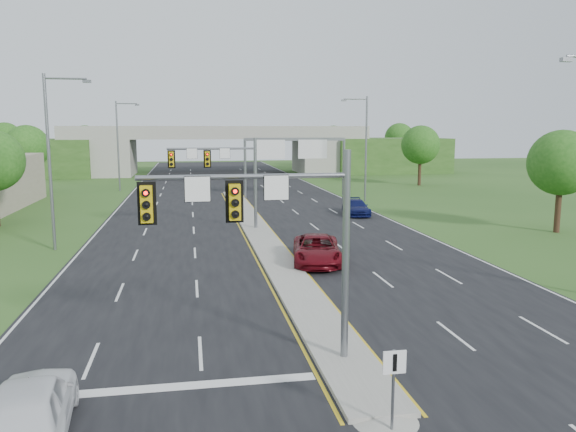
# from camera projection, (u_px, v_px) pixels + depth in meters

# --- Properties ---
(ground) EXTENTS (240.00, 240.00, 0.00)m
(ground) POSITION_uv_depth(u_px,v_px,m) (344.00, 361.00, 18.67)
(ground) COLOR #2C4F1C
(ground) RESTS_ON ground
(road) EXTENTS (24.00, 160.00, 0.02)m
(road) POSITION_uv_depth(u_px,v_px,m) (243.00, 211.00, 52.73)
(road) COLOR black
(road) RESTS_ON ground
(median) EXTENTS (2.00, 54.00, 0.16)m
(median) POSITION_uv_depth(u_px,v_px,m) (259.00, 233.00, 41.03)
(median) COLOR gray
(median) RESTS_ON road
(median_nose) EXTENTS (2.00, 2.00, 0.16)m
(median_nose) POSITION_uv_depth(u_px,v_px,m) (385.00, 419.00, 14.76)
(median_nose) COLOR gray
(median_nose) RESTS_ON road
(lane_markings) EXTENTS (23.72, 160.00, 0.01)m
(lane_markings) POSITION_uv_depth(u_px,v_px,m) (243.00, 221.00, 46.70)
(lane_markings) COLOR gold
(lane_markings) RESTS_ON road
(signal_mast_near) EXTENTS (6.62, 0.60, 7.00)m
(signal_mast_near) POSITION_uv_depth(u_px,v_px,m) (277.00, 223.00, 17.48)
(signal_mast_near) COLOR slate
(signal_mast_near) RESTS_ON ground
(signal_mast_far) EXTENTS (6.62, 0.60, 7.00)m
(signal_mast_far) POSITION_uv_depth(u_px,v_px,m) (225.00, 168.00, 41.81)
(signal_mast_far) COLOR slate
(signal_mast_far) RESTS_ON ground
(keep_right_sign) EXTENTS (0.60, 0.13, 2.20)m
(keep_right_sign) POSITION_uv_depth(u_px,v_px,m) (394.00, 376.00, 14.03)
(keep_right_sign) COLOR slate
(keep_right_sign) RESTS_ON ground
(sign_gantry) EXTENTS (11.58, 0.44, 6.67)m
(sign_gantry) POSITION_uv_depth(u_px,v_px,m) (294.00, 151.00, 62.72)
(sign_gantry) COLOR slate
(sign_gantry) RESTS_ON ground
(overpass) EXTENTS (80.00, 14.00, 8.10)m
(overpass) POSITION_uv_depth(u_px,v_px,m) (218.00, 153.00, 95.97)
(overpass) COLOR gray
(overpass) RESTS_ON ground
(lightpole_l_mid) EXTENTS (2.85, 0.25, 11.00)m
(lightpole_l_mid) POSITION_uv_depth(u_px,v_px,m) (52.00, 154.00, 34.91)
(lightpole_l_mid) COLOR slate
(lightpole_l_mid) RESTS_ON ground
(lightpole_l_far) EXTENTS (2.85, 0.25, 11.00)m
(lightpole_l_far) POSITION_uv_depth(u_px,v_px,m) (119.00, 142.00, 68.97)
(lightpole_l_far) COLOR slate
(lightpole_l_far) RESTS_ON ground
(lightpole_r_far) EXTENTS (2.85, 0.25, 11.00)m
(lightpole_r_far) POSITION_uv_depth(u_px,v_px,m) (364.00, 144.00, 58.93)
(lightpole_r_far) COLOR slate
(lightpole_r_far) RESTS_ON ground
(tree_l_mid) EXTENTS (5.20, 5.20, 8.12)m
(tree_l_mid) POSITION_uv_depth(u_px,v_px,m) (27.00, 147.00, 67.23)
(tree_l_mid) COLOR #382316
(tree_l_mid) RESTS_ON ground
(tree_r_near) EXTENTS (4.80, 4.80, 7.60)m
(tree_r_near) POSITION_uv_depth(u_px,v_px,m) (561.00, 163.00, 41.10)
(tree_r_near) COLOR #382316
(tree_r_near) RESTS_ON ground
(tree_r_mid) EXTENTS (5.20, 5.20, 8.12)m
(tree_r_mid) POSITION_uv_depth(u_px,v_px,m) (421.00, 145.00, 75.80)
(tree_r_mid) COLOR #382316
(tree_r_mid) RESTS_ON ground
(tree_back_a) EXTENTS (6.00, 6.00, 8.85)m
(tree_back_a) POSITION_uv_depth(u_px,v_px,m) (5.00, 139.00, 102.74)
(tree_back_a) COLOR #382316
(tree_back_a) RESTS_ON ground
(tree_back_b) EXTENTS (5.60, 5.60, 8.32)m
(tree_back_b) POSITION_uv_depth(u_px,v_px,m) (85.00, 140.00, 105.18)
(tree_back_b) COLOR #382316
(tree_back_b) RESTS_ON ground
(tree_back_c) EXTENTS (5.60, 5.60, 8.32)m
(tree_back_c) POSITION_uv_depth(u_px,v_px,m) (333.00, 140.00, 113.41)
(tree_back_c) COLOR #382316
(tree_back_c) RESTS_ON ground
(tree_back_d) EXTENTS (6.00, 6.00, 8.85)m
(tree_back_d) POSITION_uv_depth(u_px,v_px,m) (399.00, 138.00, 115.76)
(tree_back_d) COLOR #382316
(tree_back_d) RESTS_ON ground
(car_white) EXTENTS (2.44, 5.10, 1.68)m
(car_white) POSITION_uv_depth(u_px,v_px,m) (29.00, 408.00, 13.75)
(car_white) COLOR silver
(car_white) RESTS_ON road
(car_far_a) EXTENTS (3.60, 6.08, 1.58)m
(car_far_a) POSITION_uv_depth(u_px,v_px,m) (317.00, 250.00, 32.07)
(car_far_a) COLOR #5C0911
(car_far_a) RESTS_ON road
(car_far_b) EXTENTS (2.28, 4.87, 1.37)m
(car_far_b) POSITION_uv_depth(u_px,v_px,m) (356.00, 207.00, 50.16)
(car_far_b) COLOR #0B1042
(car_far_b) RESTS_ON road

